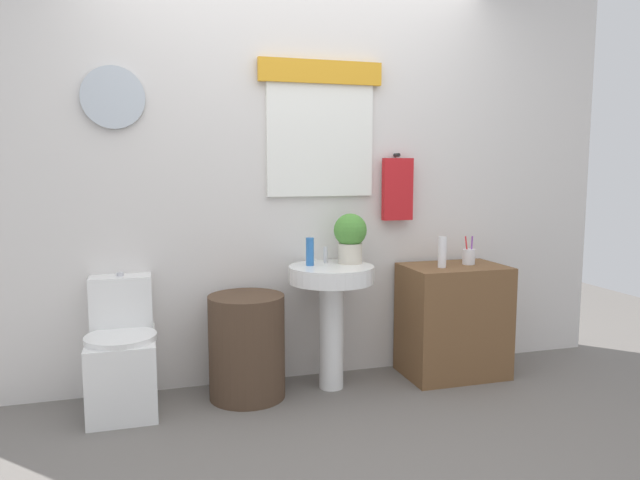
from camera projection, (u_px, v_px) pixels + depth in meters
ground_plane at (352, 455)px, 2.76m from camera, size 8.00×8.00×0.00m
back_wall at (292, 174)px, 3.69m from camera, size 4.40×0.18×2.60m
toilet at (122, 358)px, 3.27m from camera, size 0.38×0.51×0.75m
laundry_hamper at (247, 346)px, 3.43m from camera, size 0.44×0.44×0.61m
pedestal_sink at (331, 296)px, 3.55m from camera, size 0.51×0.51×0.76m
faucet at (326, 255)px, 3.63m from camera, size 0.03×0.03×0.10m
wooden_cabinet at (453, 320)px, 3.80m from camera, size 0.64×0.44×0.72m
soap_bottle at (310, 252)px, 3.53m from camera, size 0.05×0.05×0.17m
potted_plant at (350, 236)px, 3.60m from camera, size 0.20×0.20×0.31m
lotion_bottle at (442, 252)px, 3.68m from camera, size 0.05×0.05×0.19m
toothbrush_cup at (469, 256)px, 3.80m from camera, size 0.08×0.08×0.19m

